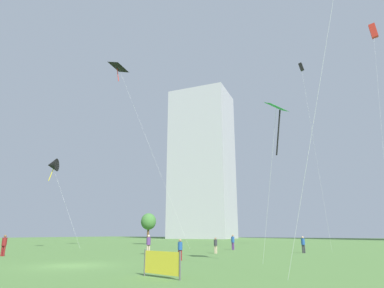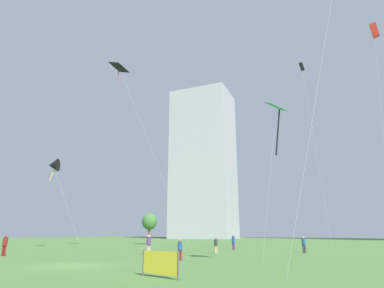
# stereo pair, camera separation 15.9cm
# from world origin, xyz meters

# --- Properties ---
(ground) EXTENTS (280.00, 280.00, 0.00)m
(ground) POSITION_xyz_m (0.00, 0.00, 0.00)
(ground) COLOR #4C7538
(person_standing_0) EXTENTS (0.41, 0.41, 1.86)m
(person_standing_0) POSITION_xyz_m (-3.13, 11.20, 1.07)
(person_standing_0) COLOR tan
(person_standing_0) RESTS_ON ground
(person_standing_1) EXTENTS (0.35, 0.35, 1.56)m
(person_standing_1) POSITION_xyz_m (3.52, 7.02, 0.90)
(person_standing_1) COLOR maroon
(person_standing_1) RESTS_ON ground
(person_standing_2) EXTENTS (0.41, 0.41, 1.87)m
(person_standing_2) POSITION_xyz_m (-12.70, 2.27, 1.08)
(person_standing_2) COLOR maroon
(person_standing_2) RESTS_ON ground
(person_standing_3) EXTENTS (0.41, 0.41, 1.83)m
(person_standing_3) POSITION_xyz_m (-0.01, 23.87, 1.06)
(person_standing_3) COLOR #593372
(person_standing_3) RESTS_ON ground
(person_standing_4) EXTENTS (0.38, 0.38, 1.69)m
(person_standing_4) POSITION_xyz_m (9.14, 21.74, 0.98)
(person_standing_4) COLOR #2D2D33
(person_standing_4) RESTS_ON ground
(person_standing_5) EXTENTS (0.35, 0.35, 1.58)m
(person_standing_5) POSITION_xyz_m (1.66, 16.21, 0.91)
(person_standing_5) COLOR tan
(person_standing_5) RESTS_ON ground
(kite_flying_1) EXTENTS (9.87, 8.64, 26.68)m
(kite_flying_1) POSITION_xyz_m (-14.28, 16.21, 25.93)
(kite_flying_1) COLOR silver
(kite_flying_1) RESTS_ON ground
(kite_flying_2) EXTENTS (3.04, 2.38, 10.98)m
(kite_flying_2) POSITION_xyz_m (12.00, 6.35, 10.15)
(kite_flying_2) COLOR silver
(kite_flying_2) RESTS_ON ground
(kite_flying_3) EXTENTS (0.87, 4.02, 22.96)m
(kite_flying_3) POSITION_xyz_m (10.32, 23.99, 22.18)
(kite_flying_3) COLOR silver
(kite_flying_3) RESTS_ON ground
(kite_flying_4) EXTENTS (2.54, 4.48, 31.47)m
(kite_flying_4) POSITION_xyz_m (18.81, 33.86, 30.31)
(kite_flying_4) COLOR silver
(kite_flying_4) RESTS_ON ground
(kite_flying_5) EXTENTS (5.38, 3.99, 12.54)m
(kite_flying_5) POSITION_xyz_m (-23.47, 13.28, 11.56)
(kite_flying_5) COLOR silver
(kite_flying_5) RESTS_ON ground
(park_tree_0) EXTENTS (2.83, 2.83, 5.67)m
(park_tree_0) POSITION_xyz_m (-22.14, 33.74, 4.09)
(park_tree_0) COLOR brown
(park_tree_0) RESTS_ON ground
(distant_highrise_1) EXTENTS (26.16, 22.13, 59.95)m
(distant_highrise_1) POSITION_xyz_m (-47.23, 96.46, 29.97)
(distant_highrise_1) COLOR #A8A8AD
(distant_highrise_1) RESTS_ON ground
(event_banner) EXTENTS (2.44, 0.45, 1.23)m
(event_banner) POSITION_xyz_m (8.36, -1.55, 0.66)
(event_banner) COLOR #4C4C4C
(event_banner) RESTS_ON ground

